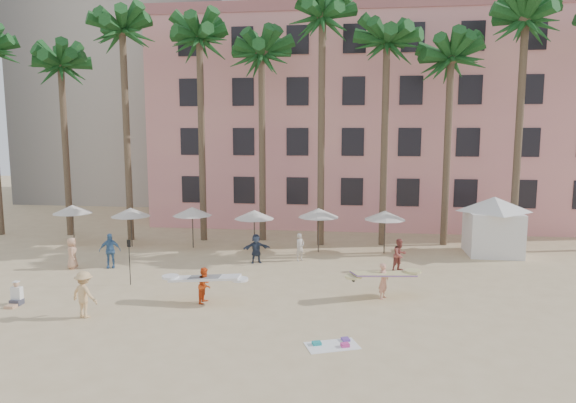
{
  "coord_description": "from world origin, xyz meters",
  "views": [
    {
      "loc": [
        4.97,
        -18.4,
        7.4
      ],
      "look_at": [
        1.92,
        6.0,
        4.0
      ],
      "focal_mm": 32.0,
      "sensor_mm": 36.0,
      "label": 1
    }
  ],
  "objects_px": {
    "carrier_white": "(205,283)",
    "cabana": "(493,220)",
    "carrier_yellow": "(384,278)",
    "pink_hotel": "(377,124)"
  },
  "relations": [
    {
      "from": "cabana",
      "to": "carrier_yellow",
      "type": "xyz_separation_m",
      "value": [
        -7.0,
        -9.19,
        -1.15
      ]
    },
    {
      "from": "carrier_yellow",
      "to": "pink_hotel",
      "type": "bearing_deg",
      "value": 88.57
    },
    {
      "from": "cabana",
      "to": "carrier_white",
      "type": "xyz_separation_m",
      "value": [
        -14.71,
        -10.72,
        -1.21
      ]
    },
    {
      "from": "cabana",
      "to": "carrier_white",
      "type": "distance_m",
      "value": 18.24
    },
    {
      "from": "pink_hotel",
      "to": "carrier_white",
      "type": "relative_size",
      "value": 11.37
    },
    {
      "from": "cabana",
      "to": "carrier_yellow",
      "type": "distance_m",
      "value": 11.61
    },
    {
      "from": "cabana",
      "to": "carrier_white",
      "type": "bearing_deg",
      "value": -143.91
    },
    {
      "from": "pink_hotel",
      "to": "cabana",
      "type": "bearing_deg",
      "value": -63.29
    },
    {
      "from": "carrier_white",
      "to": "cabana",
      "type": "bearing_deg",
      "value": 36.09
    },
    {
      "from": "cabana",
      "to": "carrier_yellow",
      "type": "relative_size",
      "value": 1.53
    }
  ]
}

